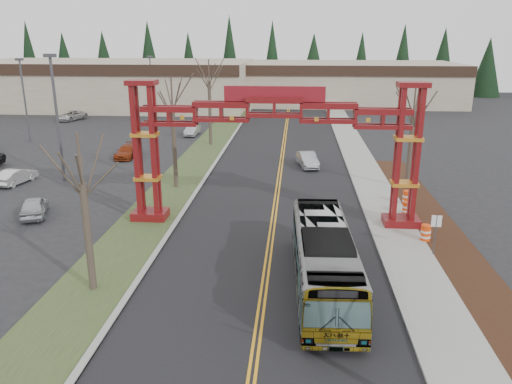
# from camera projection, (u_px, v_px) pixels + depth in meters

# --- Properties ---
(road) EXTENTS (12.00, 110.00, 0.02)m
(road) POSITION_uv_depth(u_px,v_px,m) (278.00, 190.00, 38.56)
(road) COLOR black
(road) RESTS_ON ground
(lane_line_left) EXTENTS (0.12, 100.00, 0.01)m
(lane_line_left) POSITION_uv_depth(u_px,v_px,m) (276.00, 190.00, 38.57)
(lane_line_left) COLOR orange
(lane_line_left) RESTS_ON road
(lane_line_right) EXTENTS (0.12, 100.00, 0.01)m
(lane_line_right) POSITION_uv_depth(u_px,v_px,m) (279.00, 190.00, 38.55)
(lane_line_right) COLOR orange
(lane_line_right) RESTS_ON road
(curb_right) EXTENTS (0.30, 110.00, 0.15)m
(curb_right) POSITION_uv_depth(u_px,v_px,m) (358.00, 191.00, 38.06)
(curb_right) COLOR #9A9A95
(curb_right) RESTS_ON ground
(sidewalk_right) EXTENTS (2.60, 110.00, 0.14)m
(sidewalk_right) POSITION_uv_depth(u_px,v_px,m) (377.00, 192.00, 37.95)
(sidewalk_right) COLOR gray
(sidewalk_right) RESTS_ON ground
(landscape_strip) EXTENTS (2.60, 50.00, 0.12)m
(landscape_strip) POSITION_uv_depth(u_px,v_px,m) (481.00, 288.00, 23.48)
(landscape_strip) COLOR black
(landscape_strip) RESTS_ON ground
(grass_median) EXTENTS (4.00, 110.00, 0.08)m
(grass_median) POSITION_uv_depth(u_px,v_px,m) (176.00, 188.00, 39.18)
(grass_median) COLOR #2F4120
(grass_median) RESTS_ON ground
(curb_left) EXTENTS (0.30, 110.00, 0.15)m
(curb_left) POSITION_uv_depth(u_px,v_px,m) (199.00, 188.00, 39.02)
(curb_left) COLOR #9A9A95
(curb_left) RESTS_ON ground
(gateway_arch) EXTENTS (18.20, 1.60, 8.90)m
(gateway_arch) POSITION_uv_depth(u_px,v_px,m) (274.00, 130.00, 30.12)
(gateway_arch) COLOR #570C0B
(gateway_arch) RESTS_ON ground
(retail_building_west) EXTENTS (46.00, 22.30, 7.50)m
(retail_building_west) POSITION_uv_depth(u_px,v_px,m) (112.00, 84.00, 84.45)
(retail_building_west) COLOR gray
(retail_building_west) RESTS_ON ground
(retail_building_east) EXTENTS (38.00, 20.30, 7.00)m
(retail_building_east) POSITION_uv_depth(u_px,v_px,m) (346.00, 83.00, 89.02)
(retail_building_east) COLOR gray
(retail_building_east) RESTS_ON ground
(conifer_treeline) EXTENTS (116.10, 5.60, 13.00)m
(conifer_treeline) POSITION_uv_depth(u_px,v_px,m) (293.00, 62.00, 100.35)
(conifer_treeline) COLOR black
(conifer_treeline) RESTS_ON ground
(transit_bus) EXTENTS (2.97, 10.95, 3.02)m
(transit_bus) POSITION_uv_depth(u_px,v_px,m) (324.00, 259.00, 23.12)
(transit_bus) COLOR #9FA1A7
(transit_bus) RESTS_ON ground
(silver_sedan) EXTENTS (2.20, 4.23, 1.33)m
(silver_sedan) POSITION_uv_depth(u_px,v_px,m) (308.00, 160.00, 45.39)
(silver_sedan) COLOR #A5A8AD
(silver_sedan) RESTS_ON ground
(parked_car_near_a) EXTENTS (2.84, 4.14, 1.31)m
(parked_car_near_a) POSITION_uv_depth(u_px,v_px,m) (34.00, 206.00, 32.94)
(parked_car_near_a) COLOR #B0B5B8
(parked_car_near_a) RESTS_ON ground
(parked_car_near_b) EXTENTS (1.93, 3.95, 1.25)m
(parked_car_near_b) POSITION_uv_depth(u_px,v_px,m) (16.00, 176.00, 40.19)
(parked_car_near_b) COLOR silver
(parked_car_near_b) RESTS_ON ground
(parked_car_mid_a) EXTENTS (1.73, 4.20, 1.22)m
(parked_car_mid_a) POSITION_uv_depth(u_px,v_px,m) (127.00, 151.00, 48.93)
(parked_car_mid_a) COLOR maroon
(parked_car_mid_a) RESTS_ON ground
(parked_car_far_a) EXTENTS (1.39, 3.78, 1.24)m
(parked_car_far_a) POSITION_uv_depth(u_px,v_px,m) (192.00, 130.00, 59.97)
(parked_car_far_a) COLOR #A7ACAF
(parked_car_far_a) RESTS_ON ground
(parked_car_far_b) EXTENTS (3.49, 5.23, 1.33)m
(parked_car_far_b) POSITION_uv_depth(u_px,v_px,m) (71.00, 116.00, 70.67)
(parked_car_far_b) COLOR silver
(parked_car_far_b) RESTS_ON ground
(bare_tree_median_near) EXTENTS (3.41, 3.41, 7.46)m
(bare_tree_median_near) POSITION_uv_depth(u_px,v_px,m) (82.00, 184.00, 21.93)
(bare_tree_median_near) COLOR #382D26
(bare_tree_median_near) RESTS_ON ground
(bare_tree_median_mid) EXTENTS (3.37, 3.37, 8.60)m
(bare_tree_median_mid) POSITION_uv_depth(u_px,v_px,m) (172.00, 107.00, 37.46)
(bare_tree_median_mid) COLOR #382D26
(bare_tree_median_mid) RESTS_ON ground
(bare_tree_median_far) EXTENTS (3.49, 3.49, 9.13)m
(bare_tree_median_far) POSITION_uv_depth(u_px,v_px,m) (209.00, 82.00, 52.78)
(bare_tree_median_far) COLOR #382D26
(bare_tree_median_far) RESTS_ON ground
(bare_tree_right_far) EXTENTS (3.48, 3.48, 8.01)m
(bare_tree_right_far) POSITION_uv_depth(u_px,v_px,m) (413.00, 117.00, 37.13)
(bare_tree_right_far) COLOR #382D26
(bare_tree_right_far) RESTS_ON ground
(light_pole_near) EXTENTS (0.88, 0.44, 10.14)m
(light_pole_near) POSITION_uv_depth(u_px,v_px,m) (56.00, 110.00, 39.45)
(light_pole_near) COLOR #3F3F44
(light_pole_near) RESTS_ON ground
(light_pole_mid) EXTENTS (0.79, 0.40, 9.16)m
(light_pole_mid) POSITION_uv_depth(u_px,v_px,m) (24.00, 94.00, 54.76)
(light_pole_mid) COLOR #3F3F44
(light_pole_mid) RESTS_ON ground
(light_pole_far) EXTENTS (0.76, 0.38, 8.74)m
(light_pole_far) POSITION_uv_depth(u_px,v_px,m) (151.00, 82.00, 73.21)
(light_pole_far) COLOR #3F3F44
(light_pole_far) RESTS_ON ground
(street_sign) EXTENTS (0.53, 0.08, 2.34)m
(street_sign) POSITION_uv_depth(u_px,v_px,m) (436.00, 227.00, 26.56)
(street_sign) COLOR #3F3F44
(street_sign) RESTS_ON ground
(barrel_south) EXTENTS (0.57, 0.57, 1.06)m
(barrel_south) POSITION_uv_depth(u_px,v_px,m) (426.00, 234.00, 28.71)
(barrel_south) COLOR #F3410D
(barrel_south) RESTS_ON ground
(barrel_mid) EXTENTS (0.51, 0.51, 0.95)m
(barrel_mid) POSITION_uv_depth(u_px,v_px,m) (406.00, 209.00, 33.06)
(barrel_mid) COLOR #F3410D
(barrel_mid) RESTS_ON ground
(barrel_north) EXTENTS (0.60, 0.60, 1.11)m
(barrel_north) POSITION_uv_depth(u_px,v_px,m) (407.00, 198.00, 34.91)
(barrel_north) COLOR #F3410D
(barrel_north) RESTS_ON ground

